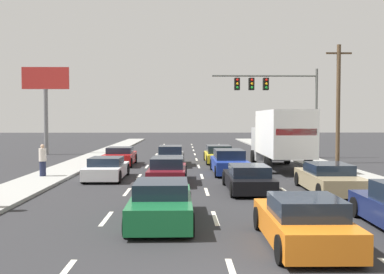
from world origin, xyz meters
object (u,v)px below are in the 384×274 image
at_px(car_orange, 303,223).
at_px(car_white, 107,169).
at_px(car_yellow, 219,155).
at_px(car_tan, 329,179).
at_px(car_black, 248,179).
at_px(car_maroon, 168,171).
at_px(box_truck, 280,136).
at_px(pedestrian_mid_block, 43,160).
at_px(utility_pole_mid, 338,102).
at_px(roadside_billboard, 46,92).
at_px(car_green, 162,203).
at_px(car_gray, 171,156).
at_px(car_blue, 229,162).
at_px(car_red, 120,157).
at_px(traffic_signal_mast, 269,90).

bearing_deg(car_orange, car_white, 119.96).
bearing_deg(car_yellow, car_tan, -74.01).
distance_m(car_black, car_orange, 8.12).
height_order(car_maroon, car_yellow, car_maroon).
bearing_deg(box_truck, pedestrian_mid_block, -162.97).
bearing_deg(utility_pole_mid, car_orange, -111.69).
xyz_separation_m(car_orange, box_truck, (3.06, 16.33, 1.50)).
bearing_deg(pedestrian_mid_block, roadside_billboard, 106.76).
relative_size(car_green, pedestrian_mid_block, 2.72).
bearing_deg(utility_pole_mid, car_black, -124.34).
relative_size(car_white, car_yellow, 0.94).
bearing_deg(car_white, utility_pole_mid, 28.15).
xyz_separation_m(car_white, pedestrian_mid_block, (-3.37, 0.23, 0.44)).
bearing_deg(car_green, car_gray, 90.76).
relative_size(car_orange, car_tan, 0.87).
bearing_deg(car_blue, car_maroon, -133.50).
distance_m(car_yellow, car_tan, 13.29).
bearing_deg(car_tan, car_green, -142.21).
relative_size(car_red, car_black, 0.97).
bearing_deg(car_yellow, roadside_billboard, 153.14).
distance_m(car_red, utility_pole_mid, 15.66).
bearing_deg(utility_pole_mid, car_maroon, -141.56).
height_order(car_maroon, box_truck, box_truck).
bearing_deg(car_green, car_red, 102.49).
distance_m(car_red, car_white, 6.87).
bearing_deg(pedestrian_mid_block, car_orange, -49.96).
bearing_deg(box_truck, utility_pole_mid, 36.67).
bearing_deg(roadside_billboard, traffic_signal_mast, -12.04).
bearing_deg(car_gray, car_orange, -78.56).
height_order(car_blue, pedestrian_mid_block, pedestrian_mid_block).
relative_size(car_red, car_gray, 0.91).
distance_m(car_tan, roadside_billboard, 27.64).
relative_size(car_blue, utility_pole_mid, 0.56).
bearing_deg(car_white, car_red, 92.58).
height_order(traffic_signal_mast, utility_pole_mid, utility_pole_mid).
xyz_separation_m(car_orange, pedestrian_mid_block, (-10.29, 12.24, 0.40)).
height_order(car_white, car_green, car_green).
height_order(car_gray, car_orange, car_gray).
xyz_separation_m(car_green, roadside_billboard, (-11.42, 25.47, 4.89)).
distance_m(car_white, car_black, 7.81).
bearing_deg(car_red, box_truck, -13.89).
height_order(car_maroon, pedestrian_mid_block, pedestrian_mid_block).
bearing_deg(traffic_signal_mast, pedestrian_mid_block, -140.43).
bearing_deg(car_yellow, car_maroon, -108.48).
relative_size(car_blue, roadside_billboard, 0.61).
height_order(car_red, car_blue, car_blue).
bearing_deg(box_truck, car_white, -156.61).
distance_m(car_yellow, car_orange, 20.56).
bearing_deg(car_maroon, traffic_signal_mast, 60.21).
bearing_deg(pedestrian_mid_block, car_black, -22.14).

